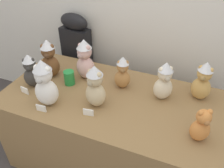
{
  "coord_description": "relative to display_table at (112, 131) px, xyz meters",
  "views": [
    {
      "loc": [
        0.48,
        -0.95,
        1.77
      ],
      "look_at": [
        0.0,
        0.25,
        0.82
      ],
      "focal_mm": 37.67,
      "sensor_mm": 36.0,
      "label": 1
    }
  ],
  "objects": [
    {
      "name": "display_table",
      "position": [
        0.0,
        0.0,
        0.0
      ],
      "size": [
        1.58,
        0.79,
        0.7
      ],
      "primitive_type": "cube",
      "color": "olive",
      "rests_on": "ground_plane"
    },
    {
      "name": "teddy_bear_honey",
      "position": [
        0.57,
        0.23,
        0.49
      ],
      "size": [
        0.15,
        0.13,
        0.29
      ],
      "rotation": [
        0.0,
        0.0,
        -0.16
      ],
      "color": "tan",
      "rests_on": "display_table"
    },
    {
      "name": "teddy_bear_sand",
      "position": [
        -0.07,
        -0.11,
        0.5
      ],
      "size": [
        0.17,
        0.15,
        0.31
      ],
      "rotation": [
        0.0,
        0.0,
        -0.24
      ],
      "color": "#CCB78E",
      "rests_on": "display_table"
    },
    {
      "name": "teddy_bear_cream",
      "position": [
        0.33,
        0.13,
        0.49
      ],
      "size": [
        0.17,
        0.17,
        0.29
      ],
      "rotation": [
        0.0,
        0.0,
        0.58
      ],
      "color": "beige",
      "rests_on": "display_table"
    },
    {
      "name": "teddy_bear_caramel",
      "position": [
        0.02,
        0.15,
        0.48
      ],
      "size": [
        0.14,
        0.13,
        0.26
      ],
      "rotation": [
        0.0,
        0.0,
        0.36
      ],
      "color": "#B27A42",
      "rests_on": "display_table"
    },
    {
      "name": "name_card_front_right",
      "position": [
        -0.07,
        -0.22,
        0.38
      ],
      "size": [
        0.07,
        0.02,
        0.05
      ],
      "primitive_type": "cube",
      "rotation": [
        0.0,
        0.0,
        0.15
      ],
      "color": "white",
      "rests_on": "display_table"
    },
    {
      "name": "teddy_bear_chestnut",
      "position": [
        -0.56,
        0.08,
        0.5
      ],
      "size": [
        0.17,
        0.16,
        0.31
      ],
      "rotation": [
        0.0,
        0.0,
        0.34
      ],
      "color": "brown",
      "rests_on": "display_table"
    },
    {
      "name": "teddy_bear_charcoal",
      "position": [
        -0.61,
        -0.09,
        0.48
      ],
      "size": [
        0.15,
        0.15,
        0.27
      ],
      "rotation": [
        0.0,
        0.0,
        0.45
      ],
      "color": "#383533",
      "rests_on": "display_table"
    },
    {
      "name": "teddy_bear_ginger",
      "position": [
        0.6,
        -0.16,
        0.45
      ],
      "size": [
        0.15,
        0.14,
        0.22
      ],
      "rotation": [
        0.0,
        0.0,
        0.53
      ],
      "color": "#D17F3D",
      "rests_on": "display_table"
    },
    {
      "name": "name_card_front_left",
      "position": [
        -0.61,
        -0.19,
        0.38
      ],
      "size": [
        0.07,
        0.02,
        0.05
      ],
      "primitive_type": "cube",
      "rotation": [
        0.0,
        0.0,
        -0.17
      ],
      "color": "white",
      "rests_on": "display_table"
    },
    {
      "name": "instrument_case",
      "position": [
        -0.58,
        0.52,
        0.19
      ],
      "size": [
        0.29,
        0.15,
        1.06
      ],
      "rotation": [
        0.0,
        0.0,
        -0.12
      ],
      "color": "black",
      "rests_on": "ground_plane"
    },
    {
      "name": "teddy_bear_snow",
      "position": [
        -0.38,
        -0.22,
        0.52
      ],
      "size": [
        0.17,
        0.15,
        0.35
      ],
      "rotation": [
        0.0,
        0.0,
        0.1
      ],
      "color": "white",
      "rests_on": "display_table"
    },
    {
      "name": "name_card_front_middle",
      "position": [
        -0.38,
        -0.3,
        0.38
      ],
      "size": [
        0.07,
        0.01,
        0.05
      ],
      "primitive_type": "cube",
      "rotation": [
        0.0,
        0.0,
        0.08
      ],
      "color": "white",
      "rests_on": "display_table"
    },
    {
      "name": "teddy_bear_blush",
      "position": [
        -0.29,
        0.16,
        0.51
      ],
      "size": [
        0.18,
        0.16,
        0.33
      ],
      "rotation": [
        0.0,
        0.0,
        -0.24
      ],
      "color": "beige",
      "rests_on": "display_table"
    },
    {
      "name": "party_cup_green",
      "position": [
        -0.36,
        0.04,
        0.41
      ],
      "size": [
        0.08,
        0.08,
        0.11
      ],
      "primitive_type": "cylinder",
      "color": "#238C3D",
      "rests_on": "display_table"
    }
  ]
}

